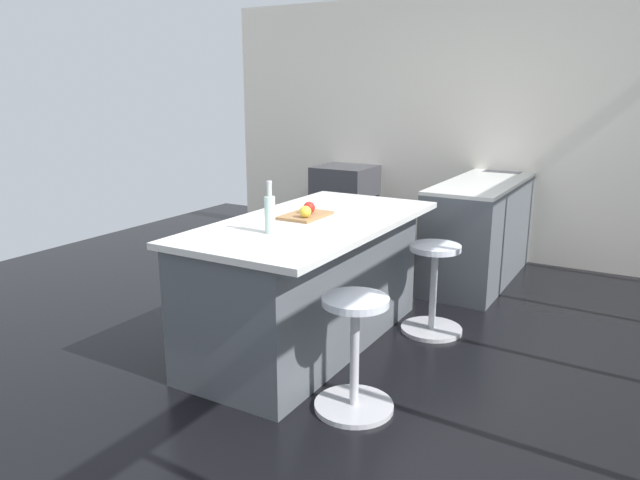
{
  "coord_description": "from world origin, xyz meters",
  "views": [
    {
      "loc": [
        3.22,
        1.97,
        1.73
      ],
      "look_at": [
        -0.04,
        0.07,
        0.75
      ],
      "focal_mm": 33.35,
      "sensor_mm": 36.0,
      "label": 1
    }
  ],
  "objects_px": {
    "cutting_board": "(305,215)",
    "water_bottle": "(270,213)",
    "oven_range": "(345,206)",
    "apple_yellow": "(305,212)",
    "kitchen_island": "(308,281)",
    "stool_by_window": "(433,291)",
    "apple_red": "(309,208)",
    "stool_middle": "(355,357)"
  },
  "relations": [
    {
      "from": "cutting_board",
      "to": "water_bottle",
      "type": "xyz_separation_m",
      "value": [
        0.49,
        0.05,
        0.11
      ]
    },
    {
      "from": "oven_range",
      "to": "apple_yellow",
      "type": "xyz_separation_m",
      "value": [
        2.56,
        1.05,
        0.5
      ]
    },
    {
      "from": "kitchen_island",
      "to": "water_bottle",
      "type": "distance_m",
      "value": 0.72
    },
    {
      "from": "oven_range",
      "to": "water_bottle",
      "type": "distance_m",
      "value": 3.18
    },
    {
      "from": "stool_by_window",
      "to": "cutting_board",
      "type": "distance_m",
      "value": 1.09
    },
    {
      "from": "apple_red",
      "to": "apple_yellow",
      "type": "relative_size",
      "value": 1.03
    },
    {
      "from": "oven_range",
      "to": "stool_middle",
      "type": "height_order",
      "value": "oven_range"
    },
    {
      "from": "cutting_board",
      "to": "apple_yellow",
      "type": "relative_size",
      "value": 4.64
    },
    {
      "from": "stool_middle",
      "to": "apple_yellow",
      "type": "height_order",
      "value": "apple_yellow"
    },
    {
      "from": "oven_range",
      "to": "stool_middle",
      "type": "xyz_separation_m",
      "value": [
        3.13,
        1.71,
        -0.13
      ]
    },
    {
      "from": "stool_middle",
      "to": "apple_red",
      "type": "relative_size",
      "value": 8.13
    },
    {
      "from": "apple_red",
      "to": "oven_range",
      "type": "bearing_deg",
      "value": -157.5
    },
    {
      "from": "stool_middle",
      "to": "apple_yellow",
      "type": "bearing_deg",
      "value": -130.86
    },
    {
      "from": "cutting_board",
      "to": "water_bottle",
      "type": "height_order",
      "value": "water_bottle"
    },
    {
      "from": "oven_range",
      "to": "stool_by_window",
      "type": "relative_size",
      "value": 1.35
    },
    {
      "from": "stool_middle",
      "to": "apple_yellow",
      "type": "xyz_separation_m",
      "value": [
        -0.57,
        -0.66,
        0.63
      ]
    },
    {
      "from": "apple_red",
      "to": "water_bottle",
      "type": "xyz_separation_m",
      "value": [
        0.52,
        0.04,
        0.06
      ]
    },
    {
      "from": "water_bottle",
      "to": "stool_middle",
      "type": "bearing_deg",
      "value": 75.31
    },
    {
      "from": "oven_range",
      "to": "stool_by_window",
      "type": "xyz_separation_m",
      "value": [
        1.89,
        1.71,
        -0.13
      ]
    },
    {
      "from": "apple_red",
      "to": "water_bottle",
      "type": "height_order",
      "value": "water_bottle"
    },
    {
      "from": "water_bottle",
      "to": "apple_yellow",
      "type": "bearing_deg",
      "value": 179.59
    },
    {
      "from": "kitchen_island",
      "to": "stool_middle",
      "type": "height_order",
      "value": "kitchen_island"
    },
    {
      "from": "kitchen_island",
      "to": "cutting_board",
      "type": "xyz_separation_m",
      "value": [
        -0.04,
        -0.04,
        0.45
      ]
    },
    {
      "from": "stool_by_window",
      "to": "kitchen_island",
      "type": "bearing_deg",
      "value": -47.43
    },
    {
      "from": "stool_middle",
      "to": "cutting_board",
      "type": "height_order",
      "value": "cutting_board"
    },
    {
      "from": "stool_by_window",
      "to": "water_bottle",
      "type": "height_order",
      "value": "water_bottle"
    },
    {
      "from": "oven_range",
      "to": "water_bottle",
      "type": "xyz_separation_m",
      "value": [
        2.95,
        1.05,
        0.56
      ]
    },
    {
      "from": "cutting_board",
      "to": "oven_range",
      "type": "bearing_deg",
      "value": -157.98
    },
    {
      "from": "kitchen_island",
      "to": "apple_yellow",
      "type": "xyz_separation_m",
      "value": [
        0.05,
        0.02,
        0.49
      ]
    },
    {
      "from": "kitchen_island",
      "to": "cutting_board",
      "type": "distance_m",
      "value": 0.45
    },
    {
      "from": "apple_yellow",
      "to": "water_bottle",
      "type": "bearing_deg",
      "value": -0.41
    },
    {
      "from": "oven_range",
      "to": "stool_by_window",
      "type": "bearing_deg",
      "value": 42.23
    },
    {
      "from": "water_bottle",
      "to": "oven_range",
      "type": "bearing_deg",
      "value": -160.41
    },
    {
      "from": "apple_yellow",
      "to": "water_bottle",
      "type": "height_order",
      "value": "water_bottle"
    },
    {
      "from": "cutting_board",
      "to": "water_bottle",
      "type": "distance_m",
      "value": 0.5
    },
    {
      "from": "oven_range",
      "to": "apple_red",
      "type": "xyz_separation_m",
      "value": [
        2.44,
        1.01,
        0.5
      ]
    },
    {
      "from": "oven_range",
      "to": "apple_yellow",
      "type": "height_order",
      "value": "apple_yellow"
    },
    {
      "from": "cutting_board",
      "to": "water_bottle",
      "type": "relative_size",
      "value": 1.15
    },
    {
      "from": "apple_red",
      "to": "kitchen_island",
      "type": "bearing_deg",
      "value": 21.37
    },
    {
      "from": "apple_yellow",
      "to": "apple_red",
      "type": "bearing_deg",
      "value": -159.84
    },
    {
      "from": "stool_middle",
      "to": "cutting_board",
      "type": "xyz_separation_m",
      "value": [
        -0.66,
        -0.71,
        0.59
      ]
    },
    {
      "from": "kitchen_island",
      "to": "water_bottle",
      "type": "bearing_deg",
      "value": 1.82
    }
  ]
}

